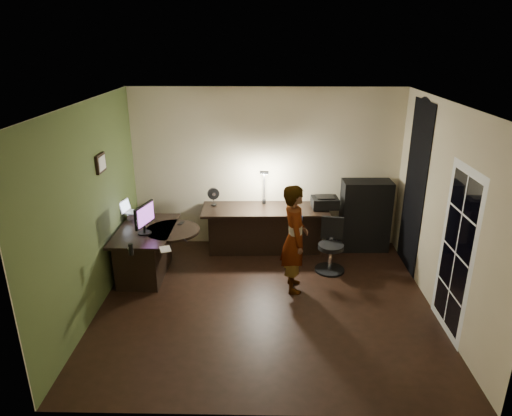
{
  "coord_description": "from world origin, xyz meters",
  "views": [
    {
      "loc": [
        -0.02,
        -5.42,
        3.43
      ],
      "look_at": [
        -0.15,
        1.05,
        1.0
      ],
      "focal_mm": 32.0,
      "sensor_mm": 36.0,
      "label": 1
    }
  ],
  "objects_px": {
    "cabinet": "(365,215)",
    "monitor": "(144,223)",
    "desk_left": "(147,252)",
    "person": "(295,239)",
    "office_chair": "(331,246)",
    "desk_right": "(265,230)"
  },
  "relations": [
    {
      "from": "person",
      "to": "desk_left",
      "type": "bearing_deg",
      "value": 76.79
    },
    {
      "from": "desk_right",
      "to": "person",
      "type": "xyz_separation_m",
      "value": [
        0.42,
        -1.23,
        0.4
      ]
    },
    {
      "from": "cabinet",
      "to": "person",
      "type": "relative_size",
      "value": 0.77
    },
    {
      "from": "desk_right",
      "to": "monitor",
      "type": "height_order",
      "value": "monitor"
    },
    {
      "from": "office_chair",
      "to": "person",
      "type": "xyz_separation_m",
      "value": [
        -0.6,
        -0.54,
        0.37
      ]
    },
    {
      "from": "desk_left",
      "to": "person",
      "type": "height_order",
      "value": "person"
    },
    {
      "from": "desk_left",
      "to": "desk_right",
      "type": "bearing_deg",
      "value": 26.57
    },
    {
      "from": "cabinet",
      "to": "desk_right",
      "type": "bearing_deg",
      "value": -176.39
    },
    {
      "from": "monitor",
      "to": "office_chair",
      "type": "xyz_separation_m",
      "value": [
        2.76,
        0.34,
        -0.51
      ]
    },
    {
      "from": "cabinet",
      "to": "monitor",
      "type": "bearing_deg",
      "value": -162.61
    },
    {
      "from": "desk_right",
      "to": "person",
      "type": "height_order",
      "value": "person"
    },
    {
      "from": "desk_left",
      "to": "person",
      "type": "relative_size",
      "value": 0.84
    },
    {
      "from": "desk_left",
      "to": "monitor",
      "type": "xyz_separation_m",
      "value": [
        0.03,
        -0.16,
        0.54
      ]
    },
    {
      "from": "office_chair",
      "to": "person",
      "type": "bearing_deg",
      "value": -128.58
    },
    {
      "from": "monitor",
      "to": "desk_right",
      "type": "bearing_deg",
      "value": 46.55
    },
    {
      "from": "desk_right",
      "to": "monitor",
      "type": "bearing_deg",
      "value": -151.67
    },
    {
      "from": "cabinet",
      "to": "office_chair",
      "type": "height_order",
      "value": "cabinet"
    },
    {
      "from": "cabinet",
      "to": "monitor",
      "type": "xyz_separation_m",
      "value": [
        -3.44,
        -1.17,
        0.32
      ]
    },
    {
      "from": "desk_left",
      "to": "person",
      "type": "bearing_deg",
      "value": -8.71
    },
    {
      "from": "desk_left",
      "to": "person",
      "type": "distance_m",
      "value": 2.26
    },
    {
      "from": "monitor",
      "to": "person",
      "type": "xyz_separation_m",
      "value": [
        2.16,
        -0.2,
        -0.14
      ]
    },
    {
      "from": "desk_left",
      "to": "cabinet",
      "type": "height_order",
      "value": "cabinet"
    }
  ]
}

